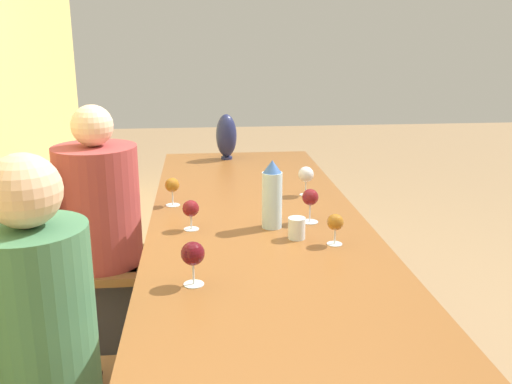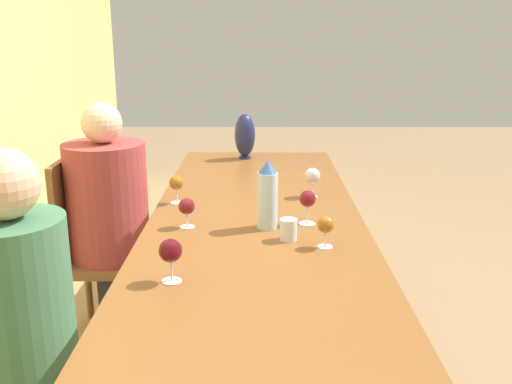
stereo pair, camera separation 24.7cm
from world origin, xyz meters
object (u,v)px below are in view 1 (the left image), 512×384
at_px(water_bottle, 272,195).
at_px(person_near, 45,337).
at_px(wine_glass_2, 335,223).
at_px(wine_glass_5, 306,175).
at_px(chair_far, 86,253).
at_px(wine_glass_4, 191,209).
at_px(vase, 226,136).
at_px(wine_glass_0, 172,186).
at_px(person_far, 103,224).
at_px(wine_glass_3, 193,255).
at_px(water_tumbler, 297,228).
at_px(wine_glass_1, 310,198).

relative_size(water_bottle, person_near, 0.23).
height_order(water_bottle, wine_glass_2, water_bottle).
bearing_deg(wine_glass_5, chair_far, 90.84).
bearing_deg(wine_glass_4, vase, -9.09).
height_order(vase, wine_glass_5, vase).
distance_m(wine_glass_0, chair_far, 0.56).
relative_size(person_near, person_far, 1.00).
xyz_separation_m(person_near, person_far, (1.07, -0.00, -0.02)).
height_order(wine_glass_5, chair_far, chair_far).
bearing_deg(wine_glass_3, person_near, 104.35).
bearing_deg(wine_glass_4, chair_far, 50.15).
bearing_deg(wine_glass_5, water_tumbler, 166.29).
bearing_deg(wine_glass_5, person_far, 90.91).
height_order(person_near, person_far, person_near).
relative_size(wine_glass_0, person_near, 0.11).
xyz_separation_m(wine_glass_1, person_far, (0.39, 0.93, -0.22)).
height_order(water_bottle, vase, water_bottle).
relative_size(water_bottle, chair_far, 0.30).
bearing_deg(vase, water_bottle, -174.66).
relative_size(water_tumbler, person_far, 0.07).
height_order(wine_glass_2, wine_glass_3, wine_glass_3).
distance_m(wine_glass_1, person_far, 1.03).
xyz_separation_m(water_tumbler, wine_glass_3, (-0.38, 0.40, 0.06)).
distance_m(wine_glass_0, person_far, 0.41).
height_order(wine_glass_1, wine_glass_5, wine_glass_1).
height_order(water_bottle, chair_far, water_bottle).
height_order(wine_glass_0, wine_glass_5, wine_glass_5).
bearing_deg(wine_glass_3, water_bottle, -31.27).
bearing_deg(wine_glass_4, wine_glass_0, 14.62).
distance_m(water_tumbler, wine_glass_4, 0.44).
bearing_deg(wine_glass_0, wine_glass_2, -131.66).
xyz_separation_m(wine_glass_5, person_near, (-1.09, 0.98, -0.20)).
relative_size(chair_far, person_far, 0.78).
distance_m(wine_glass_0, wine_glass_2, 0.85).
xyz_separation_m(wine_glass_4, person_far, (0.43, 0.43, -0.20)).
bearing_deg(water_tumbler, wine_glass_0, 45.77).
distance_m(water_tumbler, wine_glass_0, 0.70).
bearing_deg(chair_far, water_bottle, -117.23).
distance_m(wine_glass_4, person_near, 0.79).
xyz_separation_m(water_bottle, wine_glass_5, (0.45, -0.22, -0.03)).
height_order(wine_glass_1, person_far, person_far).
distance_m(water_bottle, wine_glass_0, 0.54).
distance_m(wine_glass_1, wine_glass_3, 0.75).
distance_m(water_bottle, wine_glass_1, 0.18).
xyz_separation_m(wine_glass_1, wine_glass_3, (-0.57, 0.48, -0.00)).
height_order(vase, wine_glass_3, vase).
relative_size(wine_glass_1, person_near, 0.12).
bearing_deg(wine_glass_1, person_far, 67.15).
relative_size(water_tumbler, person_near, 0.07).
distance_m(water_tumbler, chair_far, 1.13).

